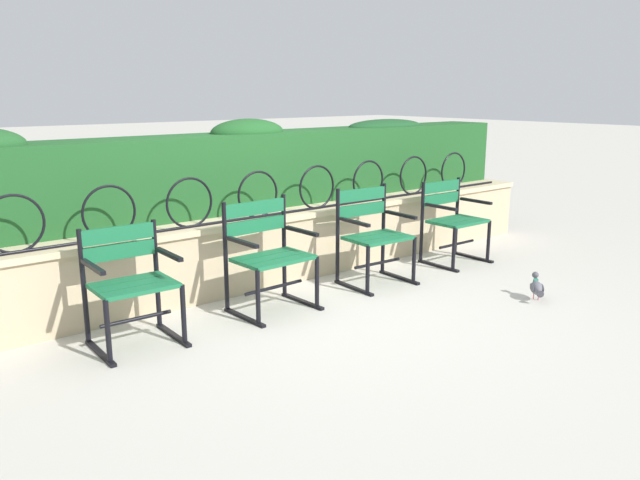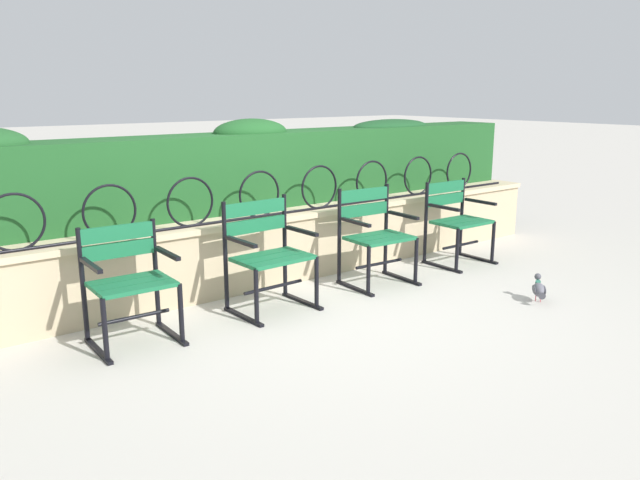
% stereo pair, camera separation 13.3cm
% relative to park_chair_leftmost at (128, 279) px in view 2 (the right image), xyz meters
% --- Properties ---
extents(ground_plane, '(60.00, 60.00, 0.00)m').
position_rel_park_chair_leftmost_xyz_m(ground_plane, '(1.55, -0.26, -0.45)').
color(ground_plane, '#BCB7AD').
extents(stone_wall, '(7.09, 0.41, 0.64)m').
position_rel_park_chair_leftmost_xyz_m(stone_wall, '(1.55, 0.58, -0.13)').
color(stone_wall, tan).
rests_on(stone_wall, ground).
extents(iron_arch_fence, '(6.55, 0.02, 0.42)m').
position_rel_park_chair_leftmost_xyz_m(iron_arch_fence, '(1.43, 0.51, 0.38)').
color(iron_arch_fence, black).
rests_on(iron_arch_fence, stone_wall).
extents(hedge_row, '(6.95, 0.54, 0.85)m').
position_rel_park_chair_leftmost_xyz_m(hedge_row, '(1.53, 1.03, 0.58)').
color(hedge_row, '#1E5123').
rests_on(hedge_row, stone_wall).
extents(park_chair_leftmost, '(0.59, 0.54, 0.83)m').
position_rel_park_chair_leftmost_xyz_m(park_chair_leftmost, '(0.00, 0.00, 0.00)').
color(park_chair_leftmost, '#19663D').
rests_on(park_chair_leftmost, ground).
extents(park_chair_centre_left, '(0.65, 0.54, 0.90)m').
position_rel_park_chair_leftmost_xyz_m(park_chair_centre_left, '(1.15, -0.01, 0.02)').
color(park_chair_centre_left, '#19663D').
rests_on(park_chair_centre_left, ground).
extents(park_chair_centre_right, '(0.63, 0.55, 0.89)m').
position_rel_park_chair_leftmost_xyz_m(park_chair_centre_right, '(2.32, -0.02, 0.01)').
color(park_chair_centre_right, '#19663D').
rests_on(park_chair_centre_right, ground).
extents(park_chair_rightmost, '(0.60, 0.53, 0.84)m').
position_rel_park_chair_leftmost_xyz_m(park_chair_rightmost, '(3.48, -0.00, 0.00)').
color(park_chair_rightmost, '#19663D').
rests_on(park_chair_rightmost, ground).
extents(pigeon_near_chairs, '(0.24, 0.23, 0.22)m').
position_rel_park_chair_leftmost_xyz_m(pigeon_near_chairs, '(3.05, -1.29, -0.34)').
color(pigeon_near_chairs, '#5B5B66').
rests_on(pigeon_near_chairs, ground).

